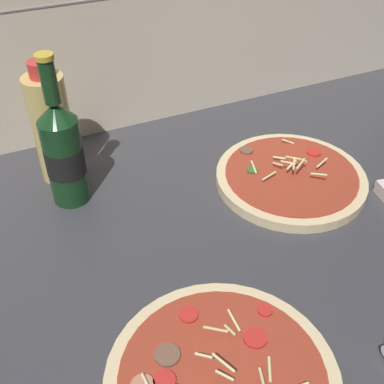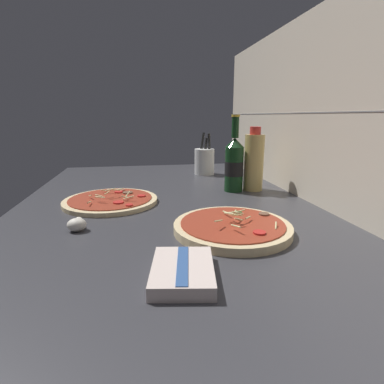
{
  "view_description": "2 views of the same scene",
  "coord_description": "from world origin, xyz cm",
  "px_view_note": "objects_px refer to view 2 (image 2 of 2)",
  "views": [
    {
      "loc": [
        -23.73,
        -43.49,
        58.02
      ],
      "look_at": [
        -0.03,
        9.31,
        10.67
      ],
      "focal_mm": 45.0,
      "sensor_mm": 36.0,
      "label": 1
    },
    {
      "loc": [
        85.55,
        -7.32,
        28.9
      ],
      "look_at": [
        -1.07,
        7.96,
        6.61
      ],
      "focal_mm": 28.0,
      "sensor_mm": 36.0,
      "label": 2
    }
  ],
  "objects_px": {
    "pizza_near": "(111,200)",
    "oil_bottle": "(254,162)",
    "mushroom_left": "(77,224)",
    "utensil_crock": "(204,161)",
    "dish_towel": "(183,271)",
    "beer_bottle": "(234,164)",
    "pizza_far": "(232,227)"
  },
  "relations": [
    {
      "from": "oil_bottle",
      "to": "dish_towel",
      "type": "bearing_deg",
      "value": -31.06
    },
    {
      "from": "utensil_crock",
      "to": "dish_towel",
      "type": "bearing_deg",
      "value": -14.5
    },
    {
      "from": "pizza_near",
      "to": "mushroom_left",
      "type": "relative_size",
      "value": 6.18
    },
    {
      "from": "pizza_far",
      "to": "mushroom_left",
      "type": "height_order",
      "value": "pizza_far"
    },
    {
      "from": "pizza_near",
      "to": "beer_bottle",
      "type": "bearing_deg",
      "value": 101.25
    },
    {
      "from": "oil_bottle",
      "to": "utensil_crock",
      "type": "distance_m",
      "value": 0.36
    },
    {
      "from": "beer_bottle",
      "to": "mushroom_left",
      "type": "distance_m",
      "value": 0.58
    },
    {
      "from": "pizza_far",
      "to": "oil_bottle",
      "type": "xyz_separation_m",
      "value": [
        -0.38,
        0.2,
        0.09
      ]
    },
    {
      "from": "dish_towel",
      "to": "pizza_far",
      "type": "bearing_deg",
      "value": 142.18
    },
    {
      "from": "dish_towel",
      "to": "beer_bottle",
      "type": "bearing_deg",
      "value": 154.69
    },
    {
      "from": "pizza_near",
      "to": "oil_bottle",
      "type": "distance_m",
      "value": 0.52
    },
    {
      "from": "beer_bottle",
      "to": "dish_towel",
      "type": "distance_m",
      "value": 0.63
    },
    {
      "from": "pizza_far",
      "to": "mushroom_left",
      "type": "xyz_separation_m",
      "value": [
        -0.07,
        -0.36,
        0.0
      ]
    },
    {
      "from": "pizza_near",
      "to": "pizza_far",
      "type": "xyz_separation_m",
      "value": [
        0.3,
        0.3,
        0.0
      ]
    },
    {
      "from": "dish_towel",
      "to": "oil_bottle",
      "type": "bearing_deg",
      "value": 148.94
    },
    {
      "from": "pizza_far",
      "to": "pizza_near",
      "type": "bearing_deg",
      "value": -134.42
    },
    {
      "from": "mushroom_left",
      "to": "dish_towel",
      "type": "distance_m",
      "value": 0.34
    },
    {
      "from": "pizza_near",
      "to": "mushroom_left",
      "type": "xyz_separation_m",
      "value": [
        0.23,
        -0.06,
        0.01
      ]
    },
    {
      "from": "dish_towel",
      "to": "mushroom_left",
      "type": "bearing_deg",
      "value": -139.88
    },
    {
      "from": "pizza_far",
      "to": "dish_towel",
      "type": "xyz_separation_m",
      "value": [
        0.19,
        -0.15,
        0.0
      ]
    },
    {
      "from": "mushroom_left",
      "to": "dish_towel",
      "type": "xyz_separation_m",
      "value": [
        0.26,
        0.22,
        -0.0
      ]
    },
    {
      "from": "mushroom_left",
      "to": "pizza_far",
      "type": "bearing_deg",
      "value": 79.21
    },
    {
      "from": "pizza_near",
      "to": "oil_bottle",
      "type": "bearing_deg",
      "value": 99.85
    },
    {
      "from": "pizza_near",
      "to": "mushroom_left",
      "type": "height_order",
      "value": "pizza_near"
    },
    {
      "from": "utensil_crock",
      "to": "pizza_near",
      "type": "bearing_deg",
      "value": -42.78
    },
    {
      "from": "oil_bottle",
      "to": "mushroom_left",
      "type": "bearing_deg",
      "value": -60.68
    },
    {
      "from": "pizza_far",
      "to": "beer_bottle",
      "type": "relative_size",
      "value": 1.02
    },
    {
      "from": "oil_bottle",
      "to": "dish_towel",
      "type": "xyz_separation_m",
      "value": [
        0.57,
        -0.34,
        -0.09
      ]
    },
    {
      "from": "pizza_near",
      "to": "dish_towel",
      "type": "bearing_deg",
      "value": 17.97
    },
    {
      "from": "pizza_near",
      "to": "beer_bottle",
      "type": "height_order",
      "value": "beer_bottle"
    },
    {
      "from": "oil_bottle",
      "to": "mushroom_left",
      "type": "height_order",
      "value": "oil_bottle"
    },
    {
      "from": "mushroom_left",
      "to": "utensil_crock",
      "type": "height_order",
      "value": "utensil_crock"
    }
  ]
}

